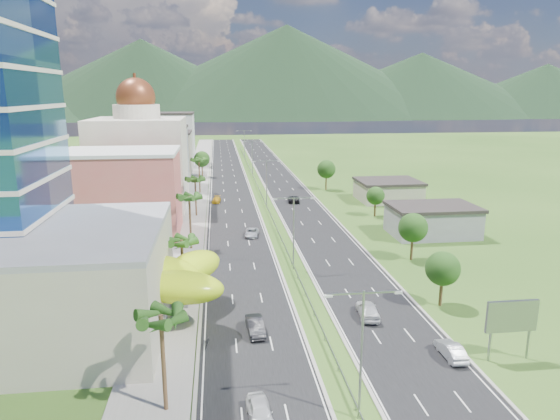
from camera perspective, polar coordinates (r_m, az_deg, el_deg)
name	(u,v)px	position (r m, az deg, el deg)	size (l,w,h in m)	color
ground	(305,296)	(65.34, 2.87, -9.76)	(500.00, 500.00, 0.00)	#2D5119
road_left	(229,179)	(151.37, -5.86, 3.52)	(11.00, 260.00, 0.04)	black
road_right	(278,178)	(152.43, -0.21, 3.66)	(11.00, 260.00, 0.04)	black
sidewalk_left	(197,180)	(151.47, -9.46, 3.43)	(7.00, 260.00, 0.12)	gray
median_guardrail	(259,188)	(133.94, -2.46, 2.56)	(0.10, 216.06, 0.76)	gray
streetlight_median_a	(362,342)	(40.45, 9.33, -14.64)	(6.04, 0.25, 11.00)	gray
streetlight_median_b	(294,225)	(72.48, 1.57, -1.76)	(6.04, 0.25, 11.00)	gray
streetlight_median_c	(267,179)	(111.29, -1.55, 3.56)	(6.04, 0.25, 11.00)	gray
streetlight_median_d	(252,155)	(155.68, -3.19, 6.34)	(6.04, 0.25, 11.00)	gray
streetlight_median_e	(244,141)	(200.34, -4.11, 7.89)	(6.04, 0.25, 11.00)	gray
mall_podium	(21,285)	(60.70, -27.49, -7.59)	(30.00, 24.00, 11.00)	#A29C85
lime_canopy	(139,277)	(59.61, -15.82, -7.43)	(18.00, 15.00, 7.40)	#AFD214
pink_shophouse	(122,195)	(94.54, -17.58, 1.65)	(20.00, 15.00, 15.00)	#CD5954
domed_building	(140,158)	(116.34, -15.74, 5.79)	(20.00, 20.00, 28.70)	beige
midrise_grey	(158,158)	(141.22, -13.81, 5.78)	(16.00, 15.00, 16.00)	gray
midrise_beige	(166,154)	(163.11, -12.93, 6.26)	(16.00, 15.00, 13.00)	#A29C85
midrise_white	(172,139)	(185.63, -12.29, 7.89)	(16.00, 15.00, 18.00)	silver
billboard	(512,318)	(53.94, 24.97, -11.12)	(5.20, 0.35, 6.20)	gray
shed_near	(432,222)	(95.46, 16.99, -1.28)	(15.00, 10.00, 5.00)	gray
shed_far	(388,191)	(123.43, 12.23, 2.09)	(14.00, 12.00, 4.40)	#A29C85
palm_tree_a	(161,321)	(41.39, -13.45, -12.20)	(3.60, 3.60, 9.10)	#47301C
palm_tree_b	(182,243)	(64.09, -11.18, -3.75)	(3.60, 3.60, 8.10)	#47301C
palm_tree_c	(189,199)	(83.08, -10.33, 1.22)	(3.60, 3.60, 9.60)	#47301C
palm_tree_d	(195,181)	(105.83, -9.68, 3.30)	(3.60, 3.60, 8.60)	#47301C
palm_tree_e	(199,161)	(130.40, -9.25, 5.53)	(3.60, 3.60, 9.40)	#47301C
leafy_tree_lfar	(202,159)	(155.53, -8.92, 5.76)	(4.90, 4.90, 8.05)	#47301C
leafy_tree_ra	(443,269)	(63.87, 18.11, -6.40)	(4.20, 4.20, 6.90)	#47301C
leafy_tree_rb	(413,228)	(79.76, 14.96, -1.98)	(4.55, 4.55, 7.47)	#47301C
leafy_tree_rc	(376,196)	(106.55, 10.86, 1.59)	(3.85, 3.85, 6.33)	#47301C
leafy_tree_rd	(326,169)	(133.82, 5.32, 4.66)	(4.90, 4.90, 8.05)	#47301C
mountain_ridge	(287,118)	(514.68, 0.76, 10.47)	(860.00, 140.00, 90.00)	black
car_white_near_left	(260,412)	(42.79, -2.30, -22.06)	(1.87, 4.65, 1.58)	silver
car_dark_left	(255,326)	(55.71, -2.86, -13.08)	(1.70, 4.88, 1.61)	black
car_silver_mid_left	(252,233)	(90.89, -3.26, -2.59)	(2.25, 4.89, 1.36)	#B4B7BC
car_yellow_far_left	(216,200)	(119.48, -7.28, 1.18)	(1.83, 4.51, 1.31)	#BF9116
car_white_near_right	(368,310)	(60.05, 10.01, -11.15)	(2.11, 5.25, 1.79)	silver
car_silver_right	(451,350)	(53.82, 18.94, -14.90)	(1.60, 4.59, 1.51)	#A8ABB0
car_dark_far_right	(294,199)	(119.00, 1.57, 1.29)	(2.55, 5.53, 1.54)	black
motorcycle	(207,341)	(53.48, -8.33, -14.59)	(0.61, 2.02, 1.29)	black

